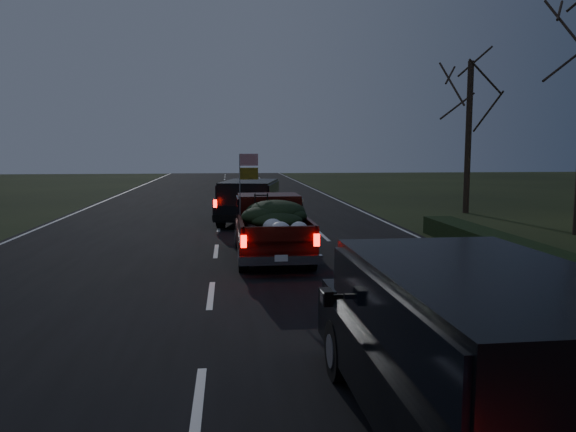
{
  "coord_description": "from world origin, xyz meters",
  "views": [
    {
      "loc": [
        0.39,
        -11.26,
        2.96
      ],
      "look_at": [
        1.87,
        2.7,
        1.3
      ],
      "focal_mm": 35.0,
      "sensor_mm": 36.0,
      "label": 1
    }
  ],
  "objects": [
    {
      "name": "bare_tree_far",
      "position": [
        11.5,
        14.0,
        5.23
      ],
      "size": [
        3.6,
        3.6,
        7.0
      ],
      "color": "black",
      "rests_on": "ground"
    },
    {
      "name": "road_asphalt",
      "position": [
        0.0,
        0.0,
        0.01
      ],
      "size": [
        14.0,
        120.0,
        0.02
      ],
      "primitive_type": "cube",
      "color": "black",
      "rests_on": "ground"
    },
    {
      "name": "ground",
      "position": [
        0.0,
        0.0,
        0.0
      ],
      "size": [
        120.0,
        120.0,
        0.0
      ],
      "primitive_type": "plane",
      "color": "black",
      "rests_on": "ground"
    },
    {
      "name": "lead_suv",
      "position": [
        1.23,
        11.22,
        1.06
      ],
      "size": [
        2.93,
        5.18,
        1.4
      ],
      "rotation": [
        0.0,
        0.0,
        -0.19
      ],
      "color": "black",
      "rests_on": "ground"
    },
    {
      "name": "hedge_row",
      "position": [
        7.8,
        3.0,
        0.3
      ],
      "size": [
        1.0,
        10.0,
        0.6
      ],
      "primitive_type": "cube",
      "color": "black",
      "rests_on": "ground"
    },
    {
      "name": "pickup_truck",
      "position": [
        1.53,
        3.92,
        0.95
      ],
      "size": [
        1.91,
        4.88,
        2.55
      ],
      "rotation": [
        0.0,
        0.0,
        0.01
      ],
      "color": "#3A0B07",
      "rests_on": "ground"
    },
    {
      "name": "rear_suv",
      "position": [
        2.79,
        -6.24,
        1.14
      ],
      "size": [
        2.48,
        5.26,
        1.5
      ],
      "rotation": [
        0.0,
        0.0,
        0.02
      ],
      "color": "black",
      "rests_on": "ground"
    }
  ]
}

